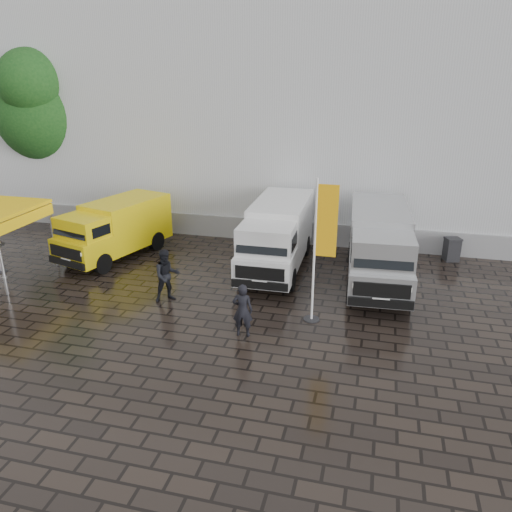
{
  "coord_description": "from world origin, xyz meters",
  "views": [
    {
      "loc": [
        2.95,
        -13.01,
        7.33
      ],
      "look_at": [
        -0.91,
        2.2,
        1.42
      ],
      "focal_mm": 35.0,
      "sensor_mm": 36.0,
      "label": 1
    }
  ],
  "objects_px": {
    "van_white": "(277,238)",
    "flagpole": "(321,246)",
    "van_yellow": "(115,230)",
    "person_front": "(243,310)",
    "person_tent": "(167,275)",
    "wheelie_bin": "(452,249)",
    "van_silver": "(378,248)"
  },
  "relations": [
    {
      "from": "flagpole",
      "to": "wheelie_bin",
      "type": "height_order",
      "value": "flagpole"
    },
    {
      "from": "van_white",
      "to": "person_tent",
      "type": "relative_size",
      "value": 3.28
    },
    {
      "from": "van_white",
      "to": "van_yellow",
      "type": "bearing_deg",
      "value": -178.16
    },
    {
      "from": "wheelie_bin",
      "to": "person_tent",
      "type": "relative_size",
      "value": 0.53
    },
    {
      "from": "flagpole",
      "to": "person_tent",
      "type": "height_order",
      "value": "flagpole"
    },
    {
      "from": "van_yellow",
      "to": "van_white",
      "type": "bearing_deg",
      "value": 18.71
    },
    {
      "from": "wheelie_bin",
      "to": "person_tent",
      "type": "height_order",
      "value": "person_tent"
    },
    {
      "from": "flagpole",
      "to": "wheelie_bin",
      "type": "distance_m",
      "value": 8.22
    },
    {
      "from": "person_front",
      "to": "person_tent",
      "type": "height_order",
      "value": "person_tent"
    },
    {
      "from": "van_yellow",
      "to": "person_tent",
      "type": "bearing_deg",
      "value": -25.68
    },
    {
      "from": "wheelie_bin",
      "to": "person_tent",
      "type": "bearing_deg",
      "value": -163.07
    },
    {
      "from": "person_front",
      "to": "person_tent",
      "type": "xyz_separation_m",
      "value": [
        -3.08,
        1.67,
        0.09
      ]
    },
    {
      "from": "flagpole",
      "to": "wheelie_bin",
      "type": "bearing_deg",
      "value": 55.03
    },
    {
      "from": "van_yellow",
      "to": "wheelie_bin",
      "type": "relative_size",
      "value": 5.18
    },
    {
      "from": "van_white",
      "to": "person_front",
      "type": "bearing_deg",
      "value": -89.63
    },
    {
      "from": "person_front",
      "to": "van_silver",
      "type": "bearing_deg",
      "value": -132.66
    },
    {
      "from": "wheelie_bin",
      "to": "flagpole",
      "type": "bearing_deg",
      "value": -141.25
    },
    {
      "from": "van_yellow",
      "to": "van_white",
      "type": "height_order",
      "value": "van_white"
    },
    {
      "from": "flagpole",
      "to": "van_yellow",
      "type": "bearing_deg",
      "value": 158.08
    },
    {
      "from": "van_white",
      "to": "flagpole",
      "type": "bearing_deg",
      "value": -62.28
    },
    {
      "from": "van_white",
      "to": "flagpole",
      "type": "height_order",
      "value": "flagpole"
    },
    {
      "from": "van_yellow",
      "to": "person_tent",
      "type": "xyz_separation_m",
      "value": [
        3.74,
        -3.33,
        -0.24
      ]
    },
    {
      "from": "van_white",
      "to": "flagpole",
      "type": "xyz_separation_m",
      "value": [
        2.11,
        -3.87,
        1.18
      ]
    },
    {
      "from": "van_white",
      "to": "wheelie_bin",
      "type": "relative_size",
      "value": 6.17
    },
    {
      "from": "van_white",
      "to": "van_silver",
      "type": "distance_m",
      "value": 3.8
    },
    {
      "from": "flagpole",
      "to": "person_front",
      "type": "xyz_separation_m",
      "value": [
        -1.99,
        -1.45,
        -1.65
      ]
    },
    {
      "from": "van_white",
      "to": "person_front",
      "type": "relative_size",
      "value": 3.63
    },
    {
      "from": "van_silver",
      "to": "person_tent",
      "type": "xyz_separation_m",
      "value": [
        -6.75,
        -3.28,
        -0.42
      ]
    },
    {
      "from": "person_front",
      "to": "wheelie_bin",
      "type": "bearing_deg",
      "value": -135.6
    },
    {
      "from": "van_white",
      "to": "wheelie_bin",
      "type": "distance_m",
      "value": 7.24
    },
    {
      "from": "van_yellow",
      "to": "wheelie_bin",
      "type": "distance_m",
      "value": 13.74
    },
    {
      "from": "van_silver",
      "to": "van_white",
      "type": "bearing_deg",
      "value": 170.91
    }
  ]
}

